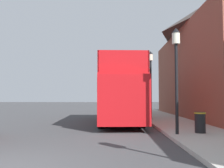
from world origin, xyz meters
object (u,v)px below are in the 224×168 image
lamp_post_nearest (176,60)px  lamp_post_second (151,72)px  tour_bus (118,95)px  parked_car_ahead_of_bus (125,107)px  lamp_post_third (143,78)px  litter_bin (200,122)px

lamp_post_nearest → lamp_post_second: size_ratio=0.91×
tour_bus → parked_car_ahead_of_bus: (0.76, 7.63, -1.05)m
parked_car_ahead_of_bus → lamp_post_third: (1.83, 1.72, 2.93)m
lamp_post_second → lamp_post_third: size_ratio=0.93×
lamp_post_third → parked_car_ahead_of_bus: bearing=-136.7°
parked_car_ahead_of_bus → lamp_post_second: bearing=-78.3°
parked_car_ahead_of_bus → litter_bin: bearing=-81.9°
tour_bus → parked_car_ahead_of_bus: size_ratio=2.38×
litter_bin → tour_bus: bearing=119.6°
parked_car_ahead_of_bus → tour_bus: bearing=-98.4°
parked_car_ahead_of_bus → lamp_post_second: (1.57, -6.07, 2.72)m
parked_car_ahead_of_bus → lamp_post_nearest: size_ratio=0.97×
tour_bus → lamp_post_second: size_ratio=2.10×
tour_bus → litter_bin: size_ratio=11.55×
lamp_post_third → litter_bin: bearing=-87.1°
lamp_post_nearest → litter_bin: bearing=19.4°
tour_bus → lamp_post_nearest: bearing=-72.1°
lamp_post_second → lamp_post_third: bearing=88.1°
lamp_post_second → litter_bin: (1.02, -7.43, -2.82)m
lamp_post_nearest → parked_car_ahead_of_bus: bearing=96.3°
lamp_post_third → litter_bin: lamp_post_third is taller
lamp_post_nearest → litter_bin: size_ratio=5.01×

